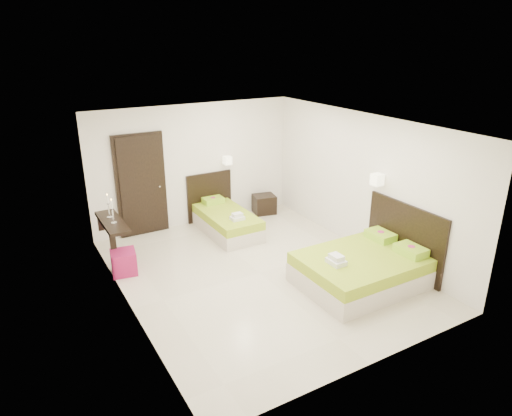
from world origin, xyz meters
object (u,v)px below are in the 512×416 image
bed_single (225,219)px  nightstand (264,204)px  bed_double (364,267)px  ottoman (124,262)px

bed_single → nightstand: bed_single is taller
bed_single → bed_double: bed_double is taller
bed_single → ottoman: bearing=-161.9°
bed_single → bed_double: 3.28m
bed_double → ottoman: bed_double is taller
nightstand → ottoman: (-3.61, -1.28, -0.01)m
nightstand → ottoman: nightstand is taller
bed_double → nightstand: bearing=86.3°
bed_single → nightstand: (1.27, 0.51, -0.05)m
bed_single → nightstand: bearing=21.9°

